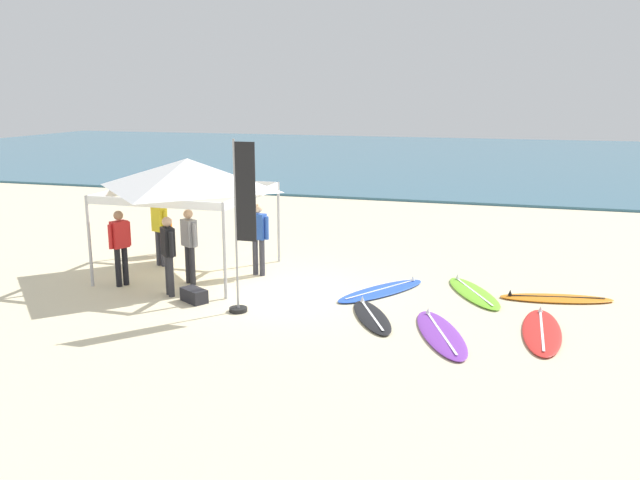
# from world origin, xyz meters

# --- Properties ---
(ground_plane) EXTENTS (80.00, 80.00, 0.00)m
(ground_plane) POSITION_xyz_m (0.00, 0.00, 0.00)
(ground_plane) COLOR beige
(sea) EXTENTS (80.00, 36.00, 0.10)m
(sea) POSITION_xyz_m (0.00, 30.73, 0.05)
(sea) COLOR #386B84
(sea) RESTS_ON ground
(canopy_tent) EXTENTS (3.38, 3.38, 2.75)m
(canopy_tent) POSITION_xyz_m (-2.40, 0.84, 2.39)
(canopy_tent) COLOR #B7B7BC
(canopy_tent) RESTS_ON ground
(surfboard_black) EXTENTS (1.39, 2.09, 0.19)m
(surfboard_black) POSITION_xyz_m (2.44, -1.12, 0.04)
(surfboard_black) COLOR black
(surfboard_black) RESTS_ON ground
(surfboard_purple) EXTENTS (1.51, 2.59, 0.19)m
(surfboard_purple) POSITION_xyz_m (3.82, -1.67, 0.04)
(surfboard_purple) COLOR purple
(surfboard_purple) RESTS_ON ground
(surfboard_blue) EXTENTS (1.91, 2.49, 0.19)m
(surfboard_blue) POSITION_xyz_m (2.28, 0.61, 0.04)
(surfboard_blue) COLOR blue
(surfboard_blue) RESTS_ON ground
(surfboard_lime) EXTENTS (1.61, 2.42, 0.19)m
(surfboard_lime) POSITION_xyz_m (4.21, 1.03, 0.04)
(surfboard_lime) COLOR #7AD12D
(surfboard_lime) RESTS_ON ground
(surfboard_red) EXTENTS (0.69, 2.52, 0.19)m
(surfboard_red) POSITION_xyz_m (5.55, -1.02, 0.04)
(surfboard_red) COLOR red
(surfboard_red) RESTS_ON ground
(surfboard_orange) EXTENTS (2.39, 1.03, 0.19)m
(surfboard_orange) POSITION_xyz_m (5.89, 1.11, 0.04)
(surfboard_orange) COLOR orange
(surfboard_orange) RESTS_ON ground
(person_black) EXTENTS (0.42, 0.41, 1.71)m
(person_black) POSITION_xyz_m (-2.01, -0.91, 0.99)
(person_black) COLOR #2D2D33
(person_black) RESTS_ON ground
(person_grey) EXTENTS (0.48, 0.38, 1.71)m
(person_grey) POSITION_xyz_m (-2.00, 0.02, 0.99)
(person_grey) COLOR #2D2D33
(person_grey) RESTS_ON ground
(person_red) EXTENTS (0.35, 0.51, 1.71)m
(person_red) POSITION_xyz_m (-3.39, -0.57, 0.99)
(person_red) COLOR black
(person_red) RESTS_ON ground
(person_yellow) EXTENTS (0.52, 0.33, 1.71)m
(person_yellow) POSITION_xyz_m (-3.45, 1.25, 0.99)
(person_yellow) COLOR #383842
(person_yellow) RESTS_ON ground
(person_blue) EXTENTS (0.55, 0.26, 1.71)m
(person_blue) POSITION_xyz_m (-0.78, 1.12, 0.99)
(person_blue) COLOR #383842
(person_blue) RESTS_ON ground
(person_orange) EXTENTS (0.53, 0.31, 1.20)m
(person_orange) POSITION_xyz_m (-3.91, 2.25, 0.66)
(person_orange) COLOR #383842
(person_orange) RESTS_ON ground
(banner_flag) EXTENTS (0.60, 0.36, 3.40)m
(banner_flag) POSITION_xyz_m (-0.07, -1.48, 1.57)
(banner_flag) COLOR #99999E
(banner_flag) RESTS_ON ground
(gear_bag_near_tent) EXTENTS (0.68, 0.58, 0.28)m
(gear_bag_near_tent) POSITION_xyz_m (-1.32, -1.17, 0.14)
(gear_bag_near_tent) COLOR #232328
(gear_bag_near_tent) RESTS_ON ground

